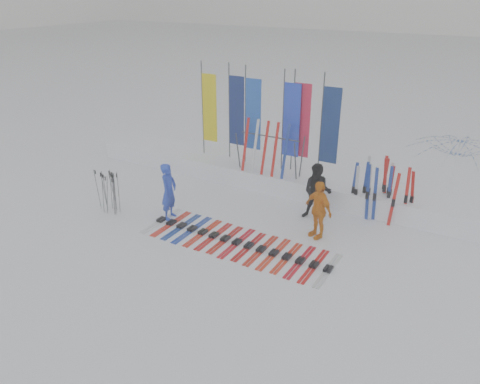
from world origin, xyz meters
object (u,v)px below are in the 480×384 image
Objects in this scene: tent_canopy at (453,178)px; ski_rack at (270,149)px; person_black at (317,192)px; ski_row at (236,242)px; person_blue at (169,191)px; person_yellow at (318,209)px.

tent_canopy is 1.32× the size of ski_rack.
ski_row is at bearing -129.70° from person_black.
person_yellow is (3.99, 1.10, -0.04)m from person_blue.
person_black is at bearing -71.91° from person_blue.
person_blue reaches higher than person_yellow.
person_blue is 0.61× the size of tent_canopy.
ski_rack is (-0.87, 3.51, 1.35)m from ski_row.
ski_row is (-4.41, -4.24, -1.18)m from tent_canopy.
ski_row is (2.36, -0.29, -0.78)m from person_blue.
person_black is 0.80× the size of ski_rack.
person_yellow is 4.00m from tent_canopy.
person_black is at bearing -29.27° from ski_rack.
tent_canopy is at bearing 7.82° from ski_rack.
person_black is (3.59, 2.04, 0.00)m from person_blue.
person_blue is at bearing -114.84° from ski_rack.
ski_rack reaches higher than ski_row.
person_black reaches higher than person_yellow.
ski_row is at bearing -113.36° from person_yellow.
person_black is 0.61× the size of tent_canopy.
person_blue and person_black have the same top height.
tent_canopy reaches higher than person_black.
person_blue is 4.14m from person_yellow.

